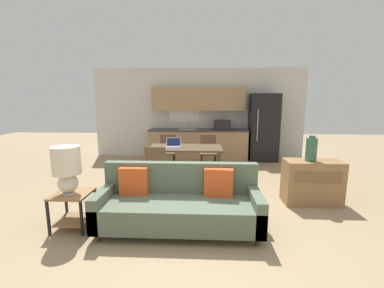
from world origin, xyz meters
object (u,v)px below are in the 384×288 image
refrigerator (263,127)px  dining_chair_far_left (168,150)px  side_table (73,204)px  dining_chair_near_left (157,165)px  vase (311,149)px  laptop (174,145)px  couch (179,204)px  table_lamp (67,167)px  dining_chair_far_right (208,151)px  dining_table (186,150)px  credenza (312,182)px

refrigerator → dining_chair_far_left: refrigerator is taller
side_table → dining_chair_near_left: (0.90, 1.53, 0.16)m
vase → dining_chair_near_left: 2.82m
refrigerator → laptop: (-2.40, -1.94, -0.18)m
refrigerator → couch: (-2.06, -4.16, -0.63)m
refrigerator → table_lamp: bearing=-130.0°
table_lamp → laptop: 2.60m
couch → dining_chair_far_right: bearing=81.5°
dining_chair_far_right → dining_table: bearing=-125.5°
vase → couch: bearing=-155.8°
credenza → dining_chair_near_left: 2.84m
couch → dining_chair_far_left: size_ratio=2.47×
dining_table → vase: size_ratio=3.74×
dining_table → side_table: 2.70m
dining_chair_far_left → dining_chair_near_left: same height
table_lamp → dining_chair_near_left: size_ratio=0.74×
refrigerator → side_table: bearing=-130.0°
credenza → dining_chair_far_left: dining_chair_far_left is taller
laptop → vase: bearing=-32.7°
table_lamp → credenza: table_lamp is taller
couch → dining_chair_far_left: bearing=101.1°
couch → dining_chair_far_left: dining_chair_far_left is taller
dining_table → dining_chair_far_left: dining_chair_far_left is taller
side_table → dining_chair_near_left: 1.78m
dining_chair_near_left → laptop: bearing=-107.0°
refrigerator → dining_chair_far_right: (-1.62, -1.19, -0.46)m
couch → dining_chair_near_left: dining_chair_near_left is taller
refrigerator → table_lamp: (-3.57, -4.26, -0.08)m
side_table → credenza: credenza is taller
couch → credenza: couch is taller
dining_table → dining_chair_far_right: (0.51, 0.76, -0.17)m
dining_chair_far_left → dining_chair_far_right: 1.03m
vase → dining_chair_far_left: size_ratio=0.48×
dining_chair_near_left → dining_chair_far_left: bearing=-88.6°
refrigerator → vase: size_ratio=4.51×
credenza → dining_chair_far_left: size_ratio=1.05×
table_lamp → dining_chair_near_left: 1.86m
dining_chair_far_left → dining_chair_near_left: (0.00, -1.52, 0.00)m
dining_chair_near_left → dining_chair_far_right: bearing=-123.1°
dining_table → dining_chair_near_left: size_ratio=1.80×
refrigerator → dining_chair_near_left: size_ratio=2.16×
laptop → dining_chair_far_left: bearing=101.9°
dining_chair_far_left → dining_chair_far_right: size_ratio=1.00×
side_table → dining_chair_far_right: dining_chair_far_right is taller
side_table → dining_chair_far_right: 3.60m
dining_table → couch: bearing=-88.2°
refrigerator → credenza: (0.14, -3.19, -0.59)m
dining_table → credenza: (2.28, -1.24, -0.30)m
vase → credenza: bearing=5.5°
vase → dining_chair_far_right: 2.67m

